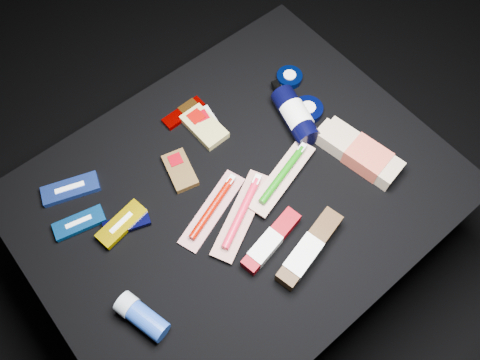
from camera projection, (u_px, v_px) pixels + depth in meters
ground at (238, 245)px, 1.47m from camera, size 3.00×3.00×0.00m
cloth_table at (238, 221)px, 1.29m from camera, size 0.98×0.78×0.40m
luna_bar_0 at (71, 189)px, 1.11m from camera, size 0.14×0.09×0.02m
luna_bar_1 at (79, 223)px, 1.07m from camera, size 0.12×0.07×0.02m
luna_bar_2 at (127, 223)px, 1.06m from camera, size 0.11×0.07×0.01m
luna_bar_3 at (122, 224)px, 1.06m from camera, size 0.13×0.06×0.02m
clif_bar_0 at (179, 169)px, 1.13m from camera, size 0.08×0.12×0.02m
clif_bar_1 at (206, 125)px, 1.19m from camera, size 0.07×0.12×0.02m
clif_bar_2 at (203, 125)px, 1.18m from camera, size 0.07×0.12×0.02m
power_bar at (186, 112)px, 1.21m from camera, size 0.12×0.04×0.01m
lotion_bottle at (295, 116)px, 1.17m from camera, size 0.10×0.20×0.06m
cream_tin_upper at (289, 77)px, 1.25m from camera, size 0.07×0.07×0.02m
cream_tin_lower at (308, 110)px, 1.20m from camera, size 0.08×0.08×0.02m
bodywash_bottle at (361, 154)px, 1.13m from camera, size 0.11×0.23×0.05m
deodorant_stick at (141, 316)px, 0.96m from camera, size 0.07×0.12×0.05m
toothbrush_pack_0 at (213, 208)px, 1.08m from camera, size 0.22×0.12×0.02m
toothbrush_pack_1 at (242, 213)px, 1.07m from camera, size 0.23×0.15×0.03m
toothbrush_pack_2 at (283, 175)px, 1.11m from camera, size 0.23×0.11×0.02m
toothpaste_carton_red at (269, 243)px, 1.04m from camera, size 0.17×0.07×0.03m
toothpaste_carton_green at (307, 251)px, 1.02m from camera, size 0.20×0.09×0.04m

